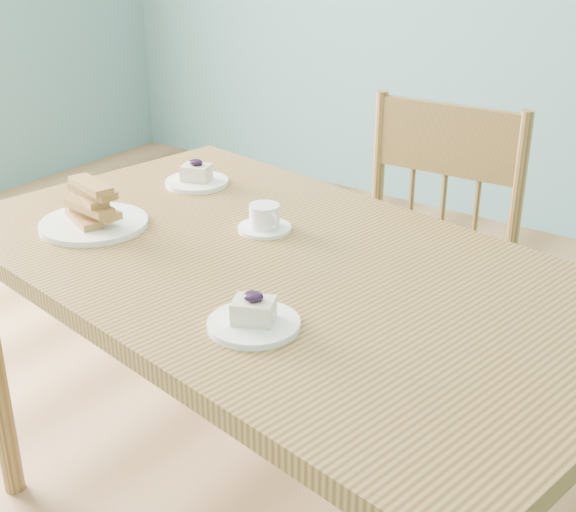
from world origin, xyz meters
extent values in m
cube|color=#A0744B|center=(0.00, 0.00, -0.01)|extent=(5.00, 5.00, 0.01)
cube|color=olive|center=(0.37, 0.03, 0.80)|extent=(1.66, 1.12, 0.04)
cylinder|color=olive|center=(-0.26, 0.52, 0.39)|extent=(0.06, 0.06, 0.78)
cube|color=olive|center=(0.40, 0.60, 0.48)|extent=(0.49, 0.47, 0.04)
cylinder|color=olive|center=(0.21, 0.41, 0.23)|extent=(0.04, 0.04, 0.45)
cylinder|color=olive|center=(0.61, 0.43, 0.23)|extent=(0.04, 0.04, 0.45)
cylinder|color=olive|center=(0.19, 0.78, 0.23)|extent=(0.04, 0.04, 0.45)
cylinder|color=olive|center=(0.59, 0.80, 0.23)|extent=(0.04, 0.04, 0.45)
cylinder|color=olive|center=(0.18, 0.79, 0.76)|extent=(0.04, 0.04, 0.52)
cylinder|color=olive|center=(0.60, 0.82, 0.76)|extent=(0.04, 0.04, 0.52)
cube|color=olive|center=(0.39, 0.80, 0.91)|extent=(0.40, 0.05, 0.20)
cylinder|color=olive|center=(0.29, 0.80, 0.65)|extent=(0.02, 0.02, 0.31)
cylinder|color=olive|center=(0.39, 0.80, 0.65)|extent=(0.02, 0.02, 0.31)
cylinder|color=olive|center=(0.49, 0.81, 0.65)|extent=(0.02, 0.02, 0.31)
cylinder|color=white|center=(0.50, -0.23, 0.83)|extent=(0.17, 0.17, 0.01)
cube|color=beige|center=(0.50, -0.23, 0.85)|extent=(0.09, 0.08, 0.04)
ellipsoid|color=black|center=(0.50, -0.23, 0.88)|extent=(0.04, 0.04, 0.02)
sphere|color=black|center=(0.51, -0.22, 0.88)|extent=(0.01, 0.01, 0.01)
sphere|color=black|center=(0.49, -0.22, 0.88)|extent=(0.01, 0.01, 0.01)
sphere|color=black|center=(0.51, -0.24, 0.88)|extent=(0.01, 0.01, 0.01)
cylinder|color=white|center=(-0.10, 0.30, 0.83)|extent=(0.17, 0.17, 0.01)
cube|color=beige|center=(-0.10, 0.30, 0.85)|extent=(0.09, 0.08, 0.04)
ellipsoid|color=black|center=(-0.10, 0.30, 0.88)|extent=(0.04, 0.04, 0.02)
sphere|color=black|center=(-0.09, 0.30, 0.88)|extent=(0.01, 0.01, 0.01)
sphere|color=black|center=(-0.11, 0.30, 0.88)|extent=(0.01, 0.01, 0.01)
sphere|color=black|center=(-0.10, 0.29, 0.88)|extent=(0.01, 0.01, 0.01)
cylinder|color=white|center=(0.24, 0.15, 0.82)|extent=(0.12, 0.12, 0.01)
cylinder|color=white|center=(0.24, 0.15, 0.86)|extent=(0.09, 0.09, 0.05)
cylinder|color=#946842|center=(0.24, 0.15, 0.88)|extent=(0.06, 0.06, 0.00)
torus|color=white|center=(0.27, 0.14, 0.86)|extent=(0.04, 0.02, 0.04)
cylinder|color=white|center=(-0.10, -0.07, 0.83)|extent=(0.25, 0.25, 0.01)
camera|label=1|loc=(1.29, -1.22, 1.54)|focal=50.00mm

